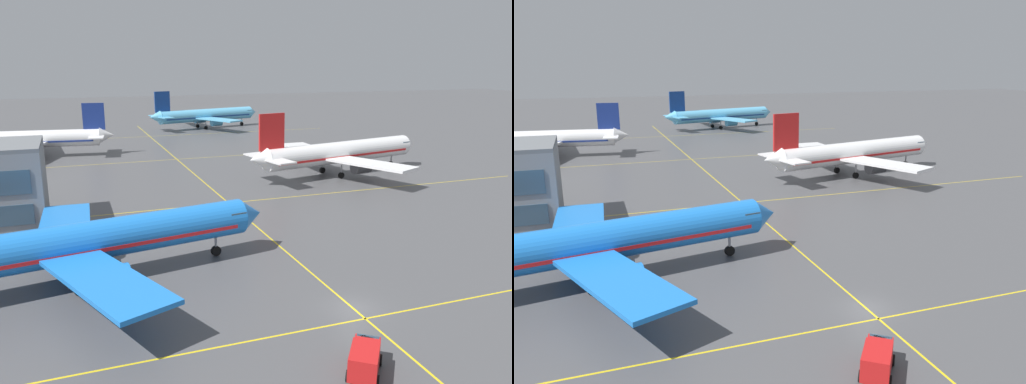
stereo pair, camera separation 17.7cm
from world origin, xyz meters
TOP-DOWN VIEW (x-y plane):
  - ground_plane at (0.00, 0.00)m, footprint 600.00×600.00m
  - airliner_front_gate at (-21.34, 13.88)m, footprint 38.43×32.74m
  - airliner_second_row at (25.68, 48.93)m, footprint 39.92×33.91m
  - airliner_third_row at (-31.04, 89.44)m, footprint 38.54×32.99m
  - airliner_far_left_stand at (20.24, 127.16)m, footprint 39.23×33.44m
  - taxiway_markings at (0.00, 56.19)m, footprint 111.02×170.69m
  - service_truck_catering at (-4.27, -8.68)m, footprint 3.97×4.38m

SIDE VIEW (x-z plane):
  - ground_plane at x=0.00m, z-range 0.00..0.00m
  - taxiway_markings at x=0.00m, z-range 0.00..0.01m
  - service_truck_catering at x=-4.27m, z-range 0.13..2.23m
  - airliner_front_gate at x=-21.34m, z-range -1.90..10.08m
  - airliner_third_row at x=-31.04m, z-range -1.90..10.08m
  - airliner_far_left_stand at x=20.24m, z-range -1.96..10.41m
  - airliner_second_row at x=25.68m, z-range -1.98..10.50m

